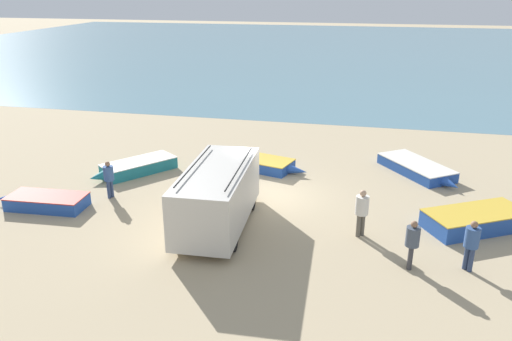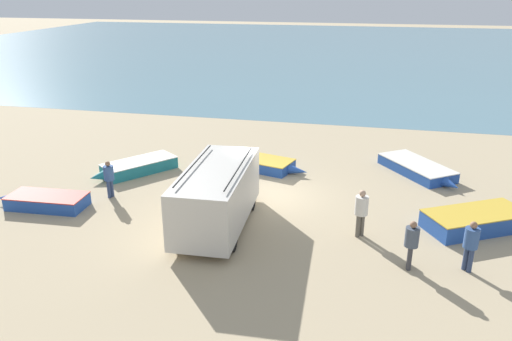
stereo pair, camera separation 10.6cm
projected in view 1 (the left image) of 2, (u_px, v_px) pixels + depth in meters
The scene contains 12 objects.
ground_plane at pixel (267, 196), 21.04m from camera, with size 200.00×200.00×0.00m, color tan.
sea_water at pixel (341, 49), 68.55m from camera, with size 120.00×80.00×0.01m, color slate.
parked_van at pixel (218, 195), 18.05m from camera, with size 2.34×5.54×2.40m.
fishing_rowboat_0 at pixel (252, 162), 24.34m from camera, with size 5.30×2.66×0.52m.
fishing_rowboat_1 at pixel (137, 167), 23.58m from camera, with size 3.27×3.90×0.57m.
fishing_rowboat_2 at pixel (417, 168), 23.51m from camera, with size 3.60×4.35×0.51m.
fishing_rowboat_3 at pixel (479, 219), 18.24m from camera, with size 4.47×3.26×0.67m.
fishing_rowboat_4 at pixel (45, 201), 19.90m from camera, with size 3.78×1.50×0.53m.
fisherman_0 at pixel (472, 241), 15.28m from camera, with size 0.44×0.44×1.69m.
fisherman_1 at pixel (412, 240), 15.40m from camera, with size 0.43×0.43×1.64m.
fisherman_2 at pixel (362, 209), 17.39m from camera, with size 0.46×0.46×1.76m.
fisherman_3 at pixel (109, 176), 20.61m from camera, with size 0.42×0.42×1.59m.
Camera 1 is at (3.74, -18.95, 8.42)m, focal length 35.00 mm.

